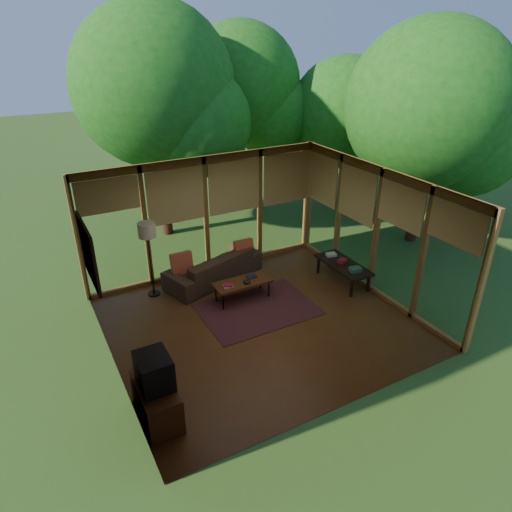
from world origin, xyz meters
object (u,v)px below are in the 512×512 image
media_cabinet (156,401)px  side_console (343,266)px  television (154,371)px  floor_lamp (147,234)px  sofa (213,266)px  coffee_table (242,283)px

media_cabinet → side_console: (4.87, 1.89, 0.11)m
television → floor_lamp: floor_lamp is taller
sofa → coffee_table: size_ratio=1.88×
floor_lamp → television: bearing=-105.9°
media_cabinet → floor_lamp: floor_lamp is taller
television → coffee_table: television is taller
floor_lamp → coffee_table: size_ratio=1.38×
coffee_table → television: bearing=-137.9°
television → floor_lamp: (0.97, 3.39, 0.56)m
coffee_table → side_console: (2.30, -0.41, 0.02)m
media_cabinet → side_console: 5.23m
media_cabinet → floor_lamp: 3.70m
coffee_table → floor_lamp: bearing=145.4°
television → side_console: 5.22m
media_cabinet → sofa: bearing=54.7°
sofa → floor_lamp: (-1.40, 0.02, 1.08)m
sofa → side_console: (2.48, -1.48, 0.08)m
floor_lamp → coffee_table: (1.58, -1.09, -1.01)m
sofa → coffee_table: (0.18, -1.07, 0.06)m
floor_lamp → coffee_table: bearing=-34.6°
media_cabinet → floor_lamp: bearing=73.8°
television → floor_lamp: 3.57m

